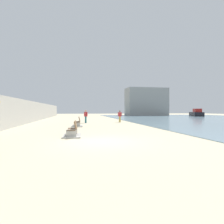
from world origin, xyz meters
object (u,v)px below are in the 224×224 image
object	(u,v)px
person_walking	(86,115)
person_standing	(120,115)
bench_far	(77,124)
bench_near	(72,133)
boat_far_right	(196,113)

from	to	relation	value
person_walking	person_standing	bearing A→B (deg)	9.96
bench_far	person_standing	distance (m)	8.04
person_walking	bench_near	bearing A→B (deg)	-96.35
bench_far	boat_far_right	bearing A→B (deg)	40.63
bench_far	person_walking	distance (m)	5.01
bench_near	bench_far	xyz separation A→B (m)	(0.33, 7.63, 0.00)
bench_far	boat_far_right	xyz separation A→B (m)	(30.95, 26.55, 0.54)
bench_near	person_walking	xyz separation A→B (m)	(1.39, 12.47, 0.74)
bench_near	person_standing	distance (m)	14.59
bench_far	person_walking	bearing A→B (deg)	77.68
person_walking	boat_far_right	distance (m)	36.94
bench_far	person_standing	world-z (taller)	person_standing
person_walking	bench_far	bearing A→B (deg)	-102.32
person_walking	person_standing	size ratio (longest dim) A/B	1.04
person_standing	bench_far	bearing A→B (deg)	-135.12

